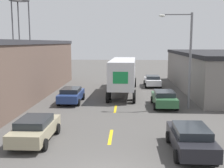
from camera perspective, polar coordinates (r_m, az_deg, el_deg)
The scene contains 8 objects.
road_centerline at distance 17.27m, azimuth -0.30°, elevation -10.66°, with size 0.20×17.10×0.01m.
semi_truck at distance 31.57m, azimuth 2.40°, elevation 2.37°, with size 3.20×12.81×3.85m.
parked_car_left_far at distance 26.78m, azimuth -8.28°, elevation -2.16°, with size 2.08×4.46×1.42m.
parked_car_right_near at distance 15.30m, azimuth 15.68°, elevation -10.55°, with size 2.08×4.46×1.42m.
parked_car_right_far at distance 36.57m, azimuth 8.21°, elevation 0.70°, with size 2.08×4.46×1.42m.
parked_car_right_mid at distance 25.28m, azimuth 10.53°, elevation -2.85°, with size 2.08×4.46×1.42m.
parked_car_left_near at distance 16.89m, azimuth -15.31°, elevation -8.72°, with size 2.08×4.46×1.42m.
street_lamp at distance 24.55m, azimuth 14.87°, elevation 6.00°, with size 2.85×0.32×8.10m.
Camera 1 is at (0.95, -10.85, 5.67)m, focal length 45.00 mm.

